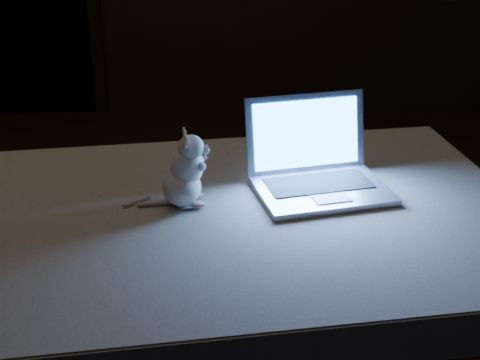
{
  "coord_description": "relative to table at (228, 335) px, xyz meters",
  "views": [
    {
      "loc": [
        0.2,
        -2.2,
        1.59
      ],
      "look_at": [
        0.26,
        -0.57,
        0.85
      ],
      "focal_mm": 52.0,
      "sensor_mm": 36.0,
      "label": 1
    }
  ],
  "objects": [
    {
      "name": "floor",
      "position": [
        -0.22,
        0.6,
        -0.38
      ],
      "size": [
        5.0,
        5.0,
        0.0
      ],
      "primitive_type": "plane",
      "color": "black",
      "rests_on": "ground"
    },
    {
      "name": "table",
      "position": [
        0.0,
        0.0,
        0.0
      ],
      "size": [
        1.54,
        1.1,
        0.77
      ],
      "primitive_type": null,
      "rotation": [
        0.0,
        0.0,
        0.13
      ],
      "color": "black",
      "rests_on": "floor"
    },
    {
      "name": "tablecloth",
      "position": [
        0.06,
        0.05,
        0.34
      ],
      "size": [
        1.8,
        1.49,
        0.11
      ],
      "primitive_type": null,
      "rotation": [
        0.0,
        0.0,
        0.34
      ],
      "color": "#BAB09C",
      "rests_on": "table"
    },
    {
      "name": "laptop",
      "position": [
        0.26,
        0.09,
        0.51
      ],
      "size": [
        0.41,
        0.37,
        0.24
      ],
      "primitive_type": null,
      "rotation": [
        0.0,
        0.0,
        0.22
      ],
      "color": "#B2B2B7",
      "rests_on": "tablecloth"
    },
    {
      "name": "plush_mouse",
      "position": [
        -0.12,
        0.04,
        0.49
      ],
      "size": [
        0.2,
        0.2,
        0.2
      ],
      "primitive_type": null,
      "rotation": [
        0.0,
        0.0,
        0.43
      ],
      "color": "white",
      "rests_on": "tablecloth"
    }
  ]
}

